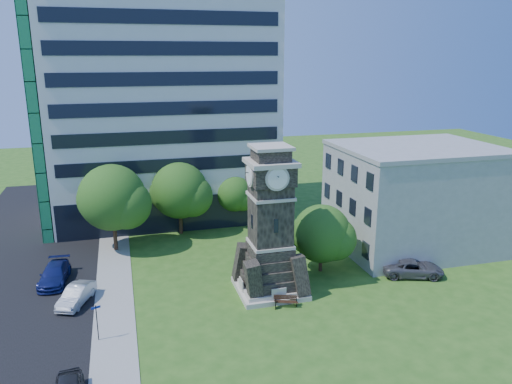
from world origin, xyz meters
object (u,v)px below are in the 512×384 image
object	(u,v)px
car_street_mid	(76,295)
clock_tower	(270,231)
park_bench	(286,301)
car_street_north	(54,274)
street_sign	(97,319)
car_east_lot	(413,268)

from	to	relation	value
car_street_mid	clock_tower	bearing A→B (deg)	14.73
car_street_mid	park_bench	bearing A→B (deg)	4.58
car_street_mid	car_street_north	xyz separation A→B (m)	(-2.07, 4.46, 0.05)
car_street_north	park_bench	distance (m)	20.10
car_street_north	park_bench	xyz separation A→B (m)	(17.80, -9.34, -0.27)
clock_tower	street_sign	size ratio (longest dim) A/B	4.60
park_bench	clock_tower	bearing A→B (deg)	117.65
clock_tower	car_east_lot	world-z (taller)	clock_tower
car_street_north	street_sign	distance (m)	11.20
car_street_north	clock_tower	bearing A→B (deg)	-15.21
park_bench	car_street_north	bearing A→B (deg)	172.31
car_street_mid	street_sign	xyz separation A→B (m)	(1.80, -6.01, 0.95)
car_street_mid	street_sign	size ratio (longest dim) A/B	1.63
car_street_north	car_east_lot	distance (m)	31.23
park_bench	street_sign	distance (m)	14.03
car_street_mid	street_sign	world-z (taller)	street_sign
car_east_lot	street_sign	world-z (taller)	street_sign
clock_tower	car_east_lot	distance (m)	13.82
clock_tower	car_street_mid	bearing A→B (deg)	172.92
clock_tower	car_street_mid	world-z (taller)	clock_tower
car_street_mid	car_east_lot	distance (m)	28.48
clock_tower	park_bench	bearing A→B (deg)	-82.35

